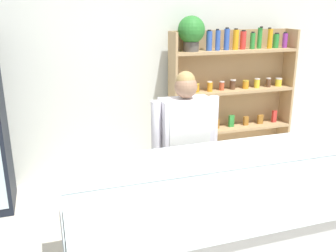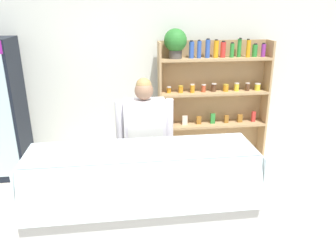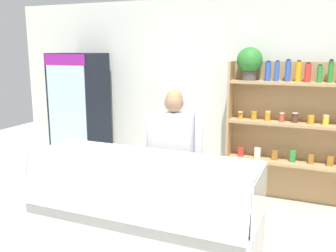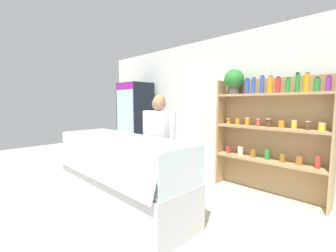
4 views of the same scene
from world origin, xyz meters
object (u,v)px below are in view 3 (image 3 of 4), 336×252
deli_display_case (142,225)px  shelving_unit (287,114)px  drinks_fridge (80,116)px  shop_clerk (174,149)px

deli_display_case → shelving_unit: bearing=59.9°
drinks_fridge → shelving_unit: shelving_unit is taller
drinks_fridge → shop_clerk: bearing=-28.3°
shelving_unit → deli_display_case: bearing=-120.1°
deli_display_case → shop_clerk: shop_clerk is taller
deli_display_case → shop_clerk: size_ratio=1.41×
shelving_unit → deli_display_case: size_ratio=0.91×
drinks_fridge → shop_clerk: 2.28m
drinks_fridge → deli_display_case: drinks_fridge is taller
deli_display_case → shop_clerk: bearing=83.2°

